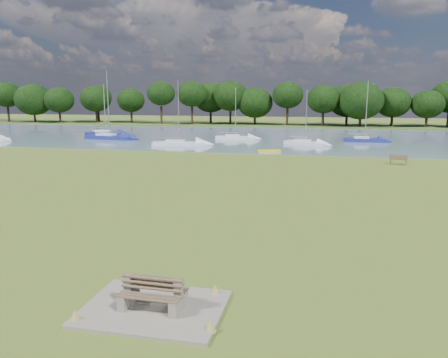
% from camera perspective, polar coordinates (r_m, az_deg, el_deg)
% --- Properties ---
extents(ground, '(220.00, 220.00, 0.00)m').
position_cam_1_polar(ground, '(26.69, 1.92, -3.01)').
color(ground, olive).
extents(river, '(220.00, 40.00, 0.10)m').
position_cam_1_polar(river, '(67.95, 8.49, 5.33)').
color(river, gray).
rests_on(river, ground).
extents(far_bank, '(220.00, 20.00, 0.40)m').
position_cam_1_polar(far_bank, '(97.81, 9.77, 6.94)').
color(far_bank, '#4C6626').
rests_on(far_bank, ground).
extents(concrete_pad, '(4.20, 3.20, 0.10)m').
position_cam_1_polar(concrete_pad, '(13.94, -9.18, -16.33)').
color(concrete_pad, gray).
rests_on(concrete_pad, ground).
extents(bench_pair, '(1.95, 1.18, 1.04)m').
position_cam_1_polar(bench_pair, '(13.73, -9.24, -14.57)').
color(bench_pair, gray).
rests_on(bench_pair, concrete_pad).
extents(riverbank_bench, '(1.66, 0.83, 0.98)m').
position_cam_1_polar(riverbank_bench, '(44.06, 21.83, 2.37)').
color(riverbank_bench, brown).
rests_on(riverbank_bench, ground).
extents(kayak, '(2.63, 1.42, 0.26)m').
position_cam_1_polar(kayak, '(50.19, 5.96, 3.67)').
color(kayak, yellow).
rests_on(kayak, river).
extents(tree_line, '(144.78, 8.14, 9.85)m').
position_cam_1_polar(tree_line, '(93.55, 10.52, 10.36)').
color(tree_line, black).
rests_on(tree_line, far_bank).
extents(sailboat_0, '(6.44, 2.60, 8.13)m').
position_cam_1_polar(sailboat_0, '(73.32, -15.24, 5.91)').
color(sailboat_0, navy).
rests_on(sailboat_0, river).
extents(sailboat_1, '(5.63, 1.84, 8.35)m').
position_cam_1_polar(sailboat_1, '(63.72, 17.85, 5.05)').
color(sailboat_1, navy).
rests_on(sailboat_1, river).
extents(sailboat_2, '(7.43, 2.71, 9.87)m').
position_cam_1_polar(sailboat_2, '(66.73, -14.78, 5.49)').
color(sailboat_2, navy).
rests_on(sailboat_2, river).
extents(sailboat_5, '(5.84, 1.88, 7.48)m').
position_cam_1_polar(sailboat_5, '(64.44, 1.44, 5.57)').
color(sailboat_5, silver).
rests_on(sailboat_5, river).
extents(sailboat_6, '(7.06, 3.06, 8.33)m').
position_cam_1_polar(sailboat_6, '(56.93, -5.97, 4.81)').
color(sailboat_6, silver).
rests_on(sailboat_6, river).
extents(sailboat_7, '(5.78, 3.75, 7.11)m').
position_cam_1_polar(sailboat_7, '(58.37, 10.52, 4.82)').
color(sailboat_7, silver).
rests_on(sailboat_7, river).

